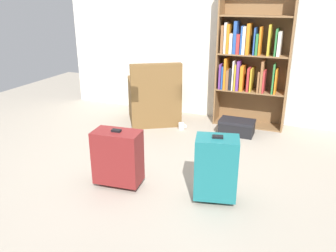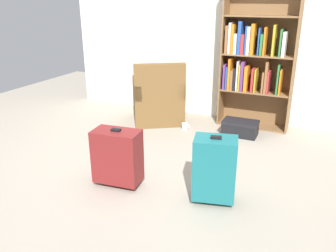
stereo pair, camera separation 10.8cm
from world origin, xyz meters
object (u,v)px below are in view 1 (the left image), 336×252
Objects in this scene: armchair at (154,101)px; suitcase_teal at (216,167)px; bookshelf at (251,56)px; mug at (181,126)px; suitcase_dark_red at (118,157)px; storage_box at (237,127)px.

armchair is 1.53× the size of suitcase_teal.
bookshelf is 1.34m from mug.
suitcase_dark_red is (0.45, -1.83, -0.01)m from armchair.
suitcase_teal is at bearing -51.50° from armchair.
storage_box is at bearing -94.55° from bookshelf.
storage_box is at bearing 66.09° from suitcase_dark_red.
armchair is 8.03× the size of mug.
storage_box is 0.78× the size of suitcase_dark_red.
mug is 0.76m from storage_box.
storage_box is at bearing 94.94° from suitcase_teal.
bookshelf reaches higher than armchair.
armchair is (-1.27, -0.40, -0.66)m from bookshelf.
armchair is at bearing 128.50° from suitcase_teal.
suitcase_dark_red is at bearing -76.25° from armchair.
bookshelf reaches higher than storage_box.
suitcase_dark_red is at bearing -113.91° from storage_box.
armchair is at bearing 161.29° from mug.
armchair is 2.10× the size of storage_box.
bookshelf is 0.98m from storage_box.
mug is at bearing 88.58° from suitcase_dark_red.
suitcase_teal is at bearing -87.06° from bookshelf.
suitcase_dark_red is 0.94m from suitcase_teal.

